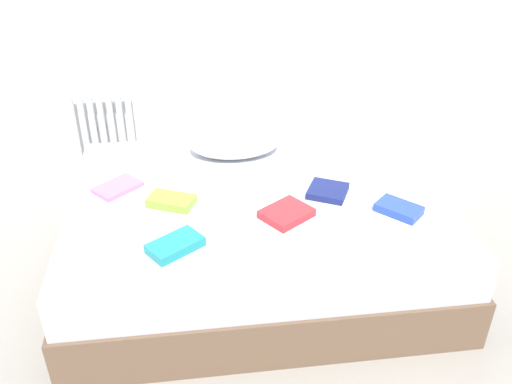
% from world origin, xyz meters
% --- Properties ---
extents(ground_plane, '(8.00, 8.00, 0.00)m').
position_xyz_m(ground_plane, '(0.00, 0.00, 0.00)').
color(ground_plane, '#9E998E').
extents(bed, '(2.00, 1.50, 0.50)m').
position_xyz_m(bed, '(0.00, 0.00, 0.25)').
color(bed, brown).
rests_on(bed, ground).
extents(radiator, '(0.43, 0.04, 0.58)m').
position_xyz_m(radiator, '(-0.95, 1.20, 0.37)').
color(radiator, white).
rests_on(radiator, ground).
extents(pillow, '(0.54, 0.35, 0.15)m').
position_xyz_m(pillow, '(-0.07, 0.48, 0.57)').
color(pillow, white).
rests_on(pillow, bed).
extents(textbook_navy, '(0.26, 0.26, 0.04)m').
position_xyz_m(textbook_navy, '(0.37, -0.05, 0.52)').
color(textbook_navy, navy).
rests_on(textbook_navy, bed).
extents(textbook_teal, '(0.28, 0.26, 0.04)m').
position_xyz_m(textbook_teal, '(-0.43, -0.43, 0.52)').
color(textbook_teal, teal).
rests_on(textbook_teal, bed).
extents(textbook_red, '(0.29, 0.28, 0.04)m').
position_xyz_m(textbook_red, '(0.11, -0.24, 0.52)').
color(textbook_red, red).
rests_on(textbook_red, bed).
extents(textbook_pink, '(0.28, 0.27, 0.03)m').
position_xyz_m(textbook_pink, '(-0.74, 0.14, 0.51)').
color(textbook_pink, pink).
rests_on(textbook_pink, bed).
extents(textbook_lime, '(0.27, 0.22, 0.04)m').
position_xyz_m(textbook_lime, '(-0.45, -0.05, 0.52)').
color(textbook_lime, '#8CC638').
rests_on(textbook_lime, bed).
extents(textbook_blue, '(0.25, 0.25, 0.04)m').
position_xyz_m(textbook_blue, '(0.68, -0.27, 0.52)').
color(textbook_blue, '#2847B7').
rests_on(textbook_blue, bed).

